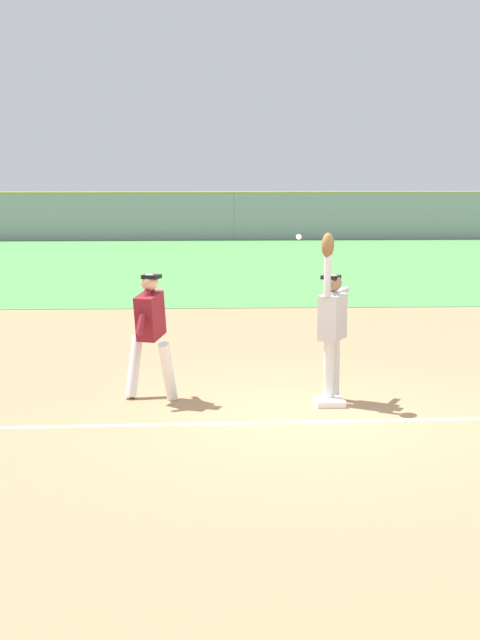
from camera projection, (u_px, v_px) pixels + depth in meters
The scene contains 11 objects.
ground_plane at pixel (309, 417), 11.47m from camera, with size 84.04×84.04×0.00m, color #A37A54.
outfield_grass at pixel (244, 263), 29.38m from camera, with size 53.98×18.73×0.01m, color #4C8C47.
chalk_foul_line at pixel (11, 427), 10.99m from camera, with size 12.00×0.10×0.01m, color white.
first_base at pixel (330, 402), 12.03m from camera, with size 0.38×0.38×0.08m, color white.
fielder at pixel (332, 319), 12.04m from camera, with size 0.52×0.84×2.28m.
runner at pixel (150, 327), 12.15m from camera, with size 0.76×0.82×1.72m.
baseball at pixel (299, 237), 12.10m from camera, with size 0.07×0.07×0.07m, color white.
outfield_fence at pixel (234, 216), 38.43m from camera, with size 54.06×0.08×2.04m.
parked_car_blue at pixel (128, 219), 42.36m from camera, with size 4.48×2.27×1.25m.
parked_car_black at pixel (234, 218), 42.62m from camera, with size 4.47×2.26×1.25m.
parked_car_white at pixel (338, 218), 42.67m from camera, with size 4.50×2.31×1.25m.
Camera 1 is at (-1.33, -11.05, 3.14)m, focal length 51.02 mm.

